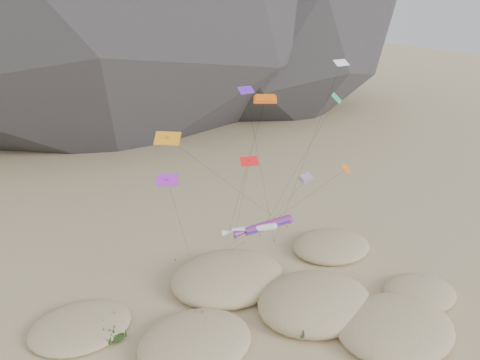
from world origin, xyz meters
name	(u,v)px	position (x,y,z in m)	size (l,w,h in m)	color
ground	(311,337)	(0.00, 0.00, 0.00)	(500.00, 500.00, 0.00)	#CCB789
dunes	(276,318)	(-2.28, 3.85, 0.77)	(51.29, 35.68, 4.38)	#CCB789
dune_grass	(286,322)	(-1.73, 2.65, 0.83)	(42.11, 28.34, 1.48)	black
kite_stakes	(237,245)	(1.86, 22.43, 0.15)	(20.52, 5.08, 0.30)	#3F2D1E
rainbow_tube_kite	(265,226)	(-1.57, 8.05, 11.01)	(7.75, 19.51, 11.87)	red
white_tube_kite	(251,229)	(-3.45, 8.28, 10.89)	(7.37, 15.75, 11.56)	silver
orange_parafoil	(265,101)	(0.25, 11.93, 25.08)	(2.88, 12.52, 25.87)	#F05D0C
multi_parafoil	(306,178)	(4.90, 9.46, 15.42)	(4.10, 16.18, 16.06)	#FA1A38
delta_kites	(266,136)	(0.45, 11.73, 20.84)	(29.51, 17.48, 28.94)	red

